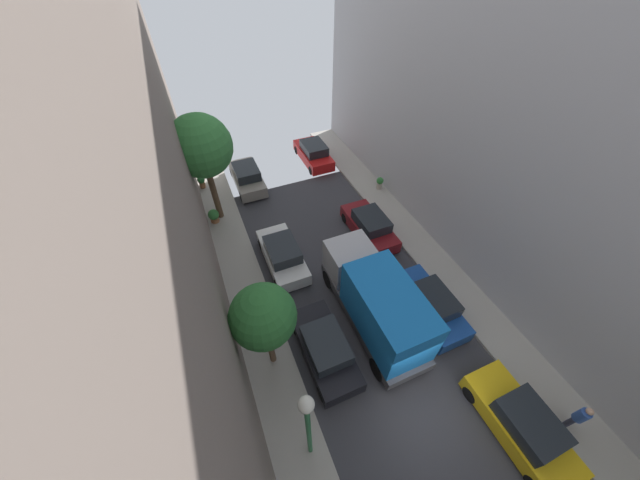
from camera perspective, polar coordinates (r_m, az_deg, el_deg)
ground at (r=14.84m, az=17.65°, el=-26.40°), size 32.00×32.00×0.00m
sidewalk_left at (r=13.80m, az=-2.92°, el=-35.17°), size 2.00×44.00×0.15m
sidewalk_right at (r=17.21m, az=31.73°, el=-17.40°), size 2.00×44.00×0.15m
parked_car_left_1 at (r=14.36m, az=0.90°, el=-18.64°), size 1.78×4.20×1.57m
parked_car_left_2 at (r=17.40m, az=-6.66°, el=-2.62°), size 1.78×4.20×1.57m
parked_car_left_3 at (r=23.23m, az=-12.79°, el=10.85°), size 1.78×4.20×1.57m
parked_car_right_1 at (r=15.24m, az=32.15°, el=-25.92°), size 1.78×4.20×1.57m
parked_car_right_2 at (r=16.25m, az=18.87°, el=-10.76°), size 1.78×4.20×1.57m
parked_car_right_3 at (r=19.05m, az=8.78°, el=2.42°), size 1.78×4.20×1.57m
parked_car_right_4 at (r=25.27m, az=-1.16°, el=15.12°), size 1.78×4.20×1.57m
delivery_truck at (r=14.44m, az=9.93°, el=-10.62°), size 2.26×6.60×3.38m
pedestrian at (r=15.99m, az=38.86°, el=-23.30°), size 0.40×0.36×1.72m
street_tree_0 at (r=18.60m, az=-20.41°, el=15.23°), size 3.36×3.36×6.55m
street_tree_2 at (r=11.84m, az=-10.06°, el=-13.25°), size 2.43×2.43×4.74m
potted_plant_0 at (r=20.72m, az=-18.33°, el=4.12°), size 0.65×0.65×0.88m
potted_plant_1 at (r=22.66m, az=10.55°, el=10.00°), size 0.48×0.48×0.87m
potted_plant_2 at (r=25.51m, az=-20.83°, el=12.06°), size 0.46×0.46×0.86m
potted_plant_4 at (r=23.83m, az=-20.30°, el=9.73°), size 0.51×0.51×0.87m
lamp_post at (r=10.42m, az=-2.18°, el=-29.59°), size 0.44×0.44×5.22m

